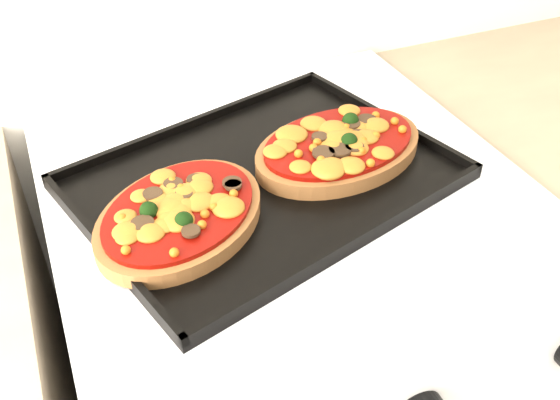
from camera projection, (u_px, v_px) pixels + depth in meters
name	position (u px, v px, depth m)	size (l,w,h in m)	color
stove	(285.00, 389.00, 1.08)	(0.60, 0.60, 0.91)	white
control_panel	(413.00, 398.00, 0.61)	(0.60, 0.02, 0.09)	white
baking_tray	(264.00, 176.00, 0.79)	(0.45, 0.33, 0.02)	black
pizza_left	(180.00, 213.00, 0.71)	(0.22, 0.16, 0.03)	brown
pizza_right	(339.00, 146.00, 0.81)	(0.24, 0.16, 0.04)	brown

